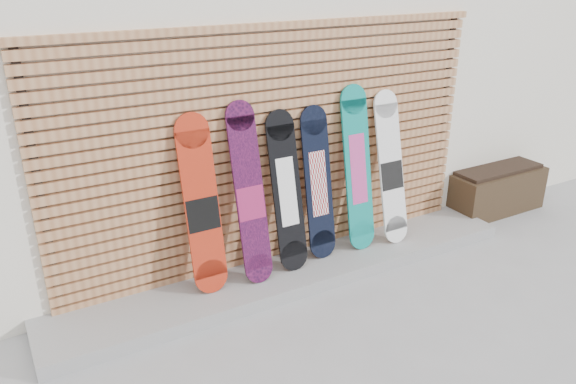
# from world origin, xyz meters

# --- Properties ---
(ground) EXTENTS (80.00, 80.00, 0.00)m
(ground) POSITION_xyz_m (0.00, 0.00, 0.00)
(ground) COLOR #949497
(ground) RESTS_ON ground
(building) EXTENTS (12.00, 5.00, 3.60)m
(building) POSITION_xyz_m (0.50, 3.50, 1.80)
(building) COLOR silver
(building) RESTS_ON ground
(concrete_step) EXTENTS (4.60, 0.70, 0.12)m
(concrete_step) POSITION_xyz_m (-0.15, 0.68, 0.06)
(concrete_step) COLOR gray
(concrete_step) RESTS_ON ground
(slat_wall) EXTENTS (4.26, 0.08, 2.29)m
(slat_wall) POSITION_xyz_m (-0.15, 0.97, 1.21)
(slat_wall) COLOR #AD7148
(slat_wall) RESTS_ON ground
(planter_box) EXTENTS (1.21, 0.50, 0.54)m
(planter_box) POSITION_xyz_m (2.68, 0.85, 0.27)
(planter_box) COLOR #2F2215
(planter_box) RESTS_ON ground
(snowboard_0) EXTENTS (0.30, 0.32, 1.53)m
(snowboard_0) POSITION_xyz_m (-0.98, 0.78, 0.87)
(snowboard_0) COLOR red
(snowboard_0) RESTS_ON concrete_step
(snowboard_1) EXTENTS (0.26, 0.38, 1.58)m
(snowboard_1) POSITION_xyz_m (-0.56, 0.75, 0.89)
(snowboard_1) COLOR black
(snowboard_1) RESTS_ON concrete_step
(snowboard_2) EXTENTS (0.28, 0.34, 1.45)m
(snowboard_2) POSITION_xyz_m (-0.18, 0.77, 0.84)
(snowboard_2) COLOR black
(snowboard_2) RESTS_ON concrete_step
(snowboard_3) EXTENTS (0.28, 0.28, 1.45)m
(snowboard_3) POSITION_xyz_m (0.18, 0.81, 0.84)
(snowboard_3) COLOR black
(snowboard_3) RESTS_ON concrete_step
(snowboard_4) EXTENTS (0.29, 0.32, 1.59)m
(snowboard_4) POSITION_xyz_m (0.61, 0.79, 0.91)
(snowboard_4) COLOR #0D857D
(snowboard_4) RESTS_ON concrete_step
(snowboard_5) EXTENTS (0.28, 0.38, 1.50)m
(snowboard_5) POSITION_xyz_m (0.99, 0.75, 0.86)
(snowboard_5) COLOR white
(snowboard_5) RESTS_ON concrete_step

